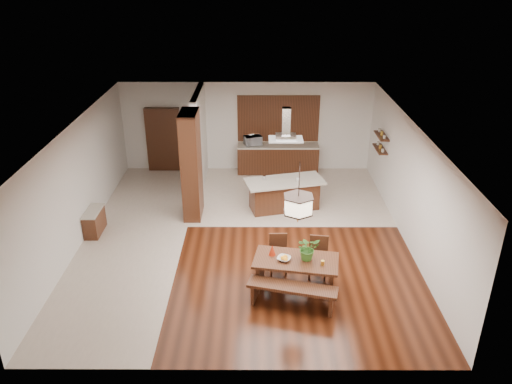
{
  "coord_description": "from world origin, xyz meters",
  "views": [
    {
      "loc": [
        0.33,
        -10.92,
        6.38
      ],
      "look_at": [
        0.3,
        0.0,
        1.25
      ],
      "focal_mm": 35.0,
      "sensor_mm": 36.0,
      "label": 1
    }
  ],
  "objects_px": {
    "range_hood": "(286,124)",
    "island_cup": "(298,179)",
    "microwave": "(253,140)",
    "dining_chair_left": "(278,255)",
    "dining_bench": "(292,296)",
    "pendant_lantern": "(299,193)",
    "hallway_console": "(94,222)",
    "kitchen_island": "(284,194)",
    "dining_chair_right": "(318,258)",
    "dining_table": "(296,267)",
    "foliage_plant": "(308,248)",
    "fruit_bowl": "(284,259)"
  },
  "relations": [
    {
      "from": "hallway_console",
      "to": "dining_table",
      "type": "distance_m",
      "value": 5.49
    },
    {
      "from": "dining_bench",
      "to": "dining_table",
      "type": "bearing_deg",
      "value": 80.12
    },
    {
      "from": "dining_chair_left",
      "to": "fruit_bowl",
      "type": "bearing_deg",
      "value": -84.42
    },
    {
      "from": "dining_bench",
      "to": "foliage_plant",
      "type": "relative_size",
      "value": 3.5
    },
    {
      "from": "dining_chair_left",
      "to": "dining_table",
      "type": "bearing_deg",
      "value": -62.66
    },
    {
      "from": "dining_bench",
      "to": "pendant_lantern",
      "type": "bearing_deg",
      "value": 80.12
    },
    {
      "from": "foliage_plant",
      "to": "range_hood",
      "type": "xyz_separation_m",
      "value": [
        -0.29,
        3.72,
        1.49
      ]
    },
    {
      "from": "range_hood",
      "to": "fruit_bowl",
      "type": "bearing_deg",
      "value": -93.01
    },
    {
      "from": "hallway_console",
      "to": "dining_chair_left",
      "type": "relative_size",
      "value": 0.98
    },
    {
      "from": "microwave",
      "to": "range_hood",
      "type": "bearing_deg",
      "value": -90.19
    },
    {
      "from": "dining_chair_right",
      "to": "foliage_plant",
      "type": "distance_m",
      "value": 0.73
    },
    {
      "from": "pendant_lantern",
      "to": "microwave",
      "type": "xyz_separation_m",
      "value": [
        -0.95,
        6.37,
        -1.15
      ]
    },
    {
      "from": "dining_chair_left",
      "to": "kitchen_island",
      "type": "xyz_separation_m",
      "value": [
        0.28,
        3.14,
        0.0
      ]
    },
    {
      "from": "dining_table",
      "to": "foliage_plant",
      "type": "height_order",
      "value": "foliage_plant"
    },
    {
      "from": "range_hood",
      "to": "island_cup",
      "type": "distance_m",
      "value": 1.58
    },
    {
      "from": "pendant_lantern",
      "to": "island_cup",
      "type": "xyz_separation_m",
      "value": [
        0.31,
        3.66,
        -1.32
      ]
    },
    {
      "from": "dining_chair_right",
      "to": "range_hood",
      "type": "relative_size",
      "value": 1.03
    },
    {
      "from": "hallway_console",
      "to": "range_hood",
      "type": "height_order",
      "value": "range_hood"
    },
    {
      "from": "fruit_bowl",
      "to": "dining_chair_right",
      "type": "bearing_deg",
      "value": 31.49
    },
    {
      "from": "range_hood",
      "to": "dining_chair_left",
      "type": "bearing_deg",
      "value": -95.12
    },
    {
      "from": "dining_bench",
      "to": "fruit_bowl",
      "type": "height_order",
      "value": "fruit_bowl"
    },
    {
      "from": "dining_chair_left",
      "to": "foliage_plant",
      "type": "height_order",
      "value": "foliage_plant"
    },
    {
      "from": "range_hood",
      "to": "island_cup",
      "type": "height_order",
      "value": "range_hood"
    },
    {
      "from": "dining_chair_right",
      "to": "range_hood",
      "type": "height_order",
      "value": "range_hood"
    },
    {
      "from": "hallway_console",
      "to": "dining_chair_left",
      "type": "xyz_separation_m",
      "value": [
        4.61,
        -1.77,
        0.13
      ]
    },
    {
      "from": "fruit_bowl",
      "to": "microwave",
      "type": "bearing_deg",
      "value": 96.18
    },
    {
      "from": "dining_chair_right",
      "to": "island_cup",
      "type": "xyz_separation_m",
      "value": [
        -0.21,
        3.21,
        0.46
      ]
    },
    {
      "from": "fruit_bowl",
      "to": "range_hood",
      "type": "xyz_separation_m",
      "value": [
        0.2,
        3.76,
        1.71
      ]
    },
    {
      "from": "kitchen_island",
      "to": "island_cup",
      "type": "relative_size",
      "value": 19.29
    },
    {
      "from": "hallway_console",
      "to": "dining_chair_left",
      "type": "bearing_deg",
      "value": -20.96
    },
    {
      "from": "dining_chair_left",
      "to": "microwave",
      "type": "height_order",
      "value": "microwave"
    },
    {
      "from": "dining_table",
      "to": "island_cup",
      "type": "distance_m",
      "value": 3.7
    },
    {
      "from": "dining_chair_left",
      "to": "dining_chair_right",
      "type": "height_order",
      "value": "dining_chair_right"
    },
    {
      "from": "dining_chair_left",
      "to": "dining_chair_right",
      "type": "distance_m",
      "value": 0.87
    },
    {
      "from": "microwave",
      "to": "dining_chair_right",
      "type": "bearing_deg",
      "value": -95.01
    },
    {
      "from": "range_hood",
      "to": "microwave",
      "type": "height_order",
      "value": "range_hood"
    },
    {
      "from": "dining_bench",
      "to": "island_cup",
      "type": "bearing_deg",
      "value": 84.48
    },
    {
      "from": "pendant_lantern",
      "to": "microwave",
      "type": "bearing_deg",
      "value": 98.45
    },
    {
      "from": "dining_chair_right",
      "to": "kitchen_island",
      "type": "distance_m",
      "value": 3.34
    },
    {
      "from": "pendant_lantern",
      "to": "dining_table",
      "type": "bearing_deg",
      "value": 90.0
    },
    {
      "from": "range_hood",
      "to": "microwave",
      "type": "xyz_separation_m",
      "value": [
        -0.89,
        2.63,
        -1.37
      ]
    },
    {
      "from": "hallway_console",
      "to": "dining_chair_right",
      "type": "distance_m",
      "value": 5.79
    },
    {
      "from": "dining_table",
      "to": "dining_chair_right",
      "type": "xyz_separation_m",
      "value": [
        0.52,
        0.45,
        -0.07
      ]
    },
    {
      "from": "pendant_lantern",
      "to": "microwave",
      "type": "relative_size",
      "value": 2.45
    },
    {
      "from": "hallway_console",
      "to": "microwave",
      "type": "bearing_deg",
      "value": 45.02
    },
    {
      "from": "dining_bench",
      "to": "dining_chair_right",
      "type": "distance_m",
      "value": 1.26
    },
    {
      "from": "pendant_lantern",
      "to": "hallway_console",
      "type": "bearing_deg",
      "value": 154.46
    },
    {
      "from": "island_cup",
      "to": "microwave",
      "type": "bearing_deg",
      "value": 114.82
    },
    {
      "from": "dining_chair_right",
      "to": "island_cup",
      "type": "bearing_deg",
      "value": 102.0
    },
    {
      "from": "pendant_lantern",
      "to": "dining_chair_left",
      "type": "bearing_deg",
      "value": 119.41
    }
  ]
}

